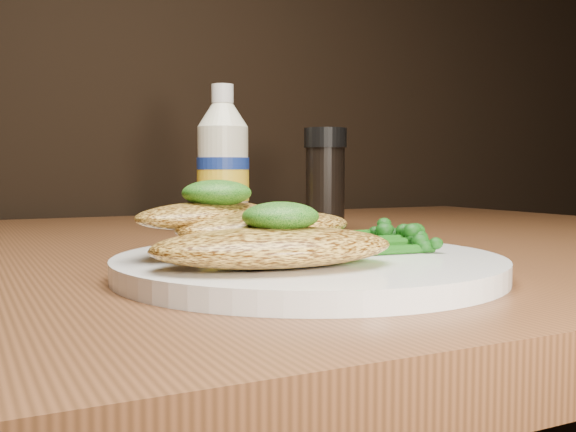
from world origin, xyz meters
name	(u,v)px	position (x,y,z in m)	size (l,w,h in m)	color
plate	(308,265)	(-0.03, 0.83, 0.76)	(0.25, 0.25, 0.01)	white
chicken_front	(274,247)	(-0.07, 0.80, 0.77)	(0.14, 0.08, 0.02)	gold
chicken_mid	(267,227)	(-0.06, 0.85, 0.78)	(0.13, 0.07, 0.02)	gold
chicken_back	(207,215)	(-0.09, 0.87, 0.79)	(0.12, 0.06, 0.02)	gold
pesto_front	(280,216)	(-0.07, 0.80, 0.79)	(0.05, 0.04, 0.02)	#07350A
pesto_back	(217,193)	(-0.08, 0.87, 0.80)	(0.05, 0.04, 0.02)	#07350A
broccolini_bundle	(354,238)	(0.01, 0.84, 0.77)	(0.12, 0.09, 0.02)	#195813
mayo_bottle	(223,159)	(0.03, 1.14, 0.83)	(0.06, 0.06, 0.16)	beige
pepper_grinder	(325,180)	(0.13, 1.10, 0.81)	(0.05, 0.05, 0.12)	black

